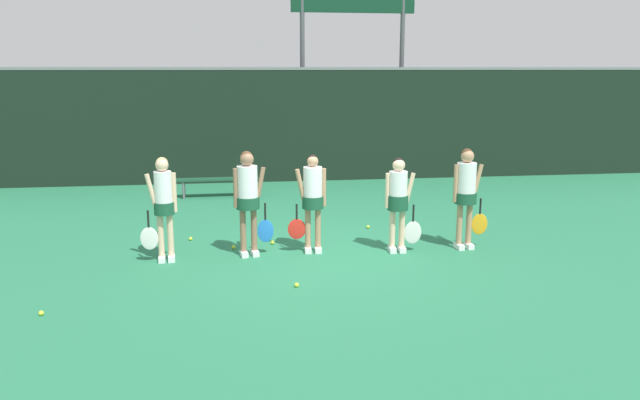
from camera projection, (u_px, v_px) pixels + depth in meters
The scene contains 15 objects.
ground_plane at pixel (320, 253), 10.82m from camera, with size 140.00×140.00×0.00m, color #26724C.
fence_windscreen at pixel (286, 125), 17.38m from camera, with size 60.00×0.08×3.18m.
scoreboard at pixel (353, 16), 18.30m from camera, with size 3.67×0.15×5.95m.
bench_courtside at pixel (217, 181), 15.46m from camera, with size 2.02×0.40×0.47m.
player_0 at pixel (163, 201), 10.18m from camera, with size 0.61×0.33×1.74m.
player_1 at pixel (248, 193), 10.46m from camera, with size 0.66×0.39×1.80m.
player_2 at pixel (312, 196), 10.70m from camera, with size 0.67×0.37×1.71m.
player_3 at pixel (398, 197), 10.72m from camera, with size 0.65×0.36×1.65m.
player_4 at pixel (466, 189), 10.90m from camera, with size 0.67×0.38×1.79m.
tennis_ball_0 at pixel (297, 285), 9.12m from camera, with size 0.07×0.07×0.07m, color #CCE033.
tennis_ball_1 at pixel (191, 239), 11.60m from camera, with size 0.07×0.07×0.07m, color #CCE033.
tennis_ball_2 at pixel (234, 247), 11.05m from camera, with size 0.07×0.07×0.07m, color #CCE033.
tennis_ball_3 at pixel (273, 243), 11.34m from camera, with size 0.07×0.07×0.07m, color #CCE033.
tennis_ball_4 at pixel (368, 227), 12.48m from camera, with size 0.06×0.06×0.06m, color #CCE033.
tennis_ball_5 at pixel (41, 313), 8.07m from camera, with size 0.07×0.07×0.07m, color #CCE033.
Camera 1 is at (-1.41, -10.30, 3.14)m, focal length 35.00 mm.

